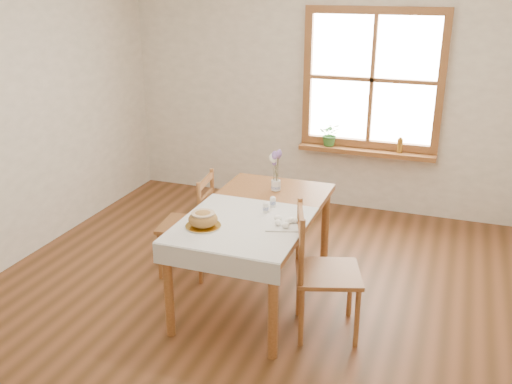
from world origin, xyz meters
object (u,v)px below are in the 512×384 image
chair_left (186,224)px  bread_plate (203,226)px  chair_right (328,271)px  dining_table (256,220)px  flower_vase (276,186)px

chair_left → bread_plate: chair_left is taller
chair_right → dining_table: bearing=47.3°
dining_table → flower_vase: (0.01, 0.46, 0.13)m
dining_table → flower_vase: bearing=88.5°
chair_left → bread_plate: (0.47, -0.63, 0.31)m
chair_left → flower_vase: bearing=103.9°
dining_table → chair_left: size_ratio=1.76×
flower_vase → bread_plate: bearing=-105.5°
chair_left → flower_vase: chair_left is taller
chair_left → chair_right: bearing=63.6°
flower_vase → chair_right: bearing=-49.4°
chair_right → bread_plate: bearing=81.5°
dining_table → flower_vase: size_ratio=18.23×
bread_plate → flower_vase: (0.25, 0.91, 0.03)m
chair_left → chair_right: chair_right is taller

